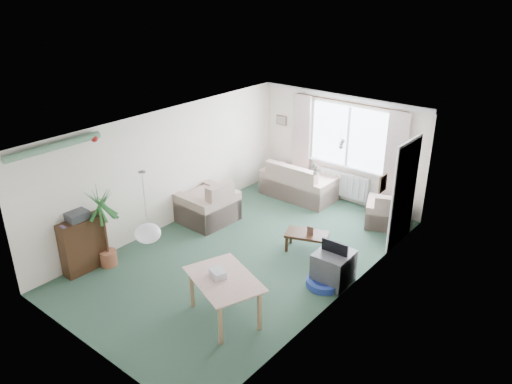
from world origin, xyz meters
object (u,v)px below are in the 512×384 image
Objects in this scene: coffee_table at (307,242)px; dining_table at (225,299)px; sofa at (299,180)px; armchair_corner at (388,208)px; houseplant at (104,228)px; bookshelf at (84,245)px; tv_cube at (333,267)px; pet_bed at (324,283)px; armchair_left at (207,200)px.

coffee_table is 2.44m from dining_table.
sofa is 2.04× the size of armchair_corner.
armchair_corner is 5.51m from houseplant.
coffee_table is 3.96m from bookshelf.
armchair_corner reaches higher than tv_cube.
coffee_table is 1.26× the size of tv_cube.
houseplant reaches higher than tv_cube.
tv_cube is at bearing -32.85° from coffee_table.
sofa is at bearing 127.88° from coffee_table.
armchair_corner is 1.41× the size of pet_bed.
houseplant reaches higher than sofa.
dining_table is 1.81m from pet_bed.
coffee_table is 1.11m from tv_cube.
armchair_corner is 0.76× the size of dining_table.
armchair_left reaches higher than tv_cube.
armchair_corner is at bearing 93.74° from pet_bed.
houseplant is (-3.12, -4.52, 0.37)m from armchair_corner.
pet_bed is at bearing 29.19° from houseplant.
bookshelf reaches higher than dining_table.
armchair_corner reaches higher than dining_table.
armchair_left reaches higher than sofa.
sofa is at bearing 110.82° from dining_table.
tv_cube is (3.54, 2.36, -0.20)m from bookshelf.
tv_cube is (3.20, -0.31, -0.18)m from armchair_left.
armchair_left is 2.70m from bookshelf.
coffee_table is at bearing 47.25° from armchair_corner.
tv_cube reaches higher than coffee_table.
coffee_table is (1.49, -1.91, -0.24)m from sofa.
sofa is at bearing 78.67° from bookshelf.
bookshelf reaches higher than sofa.
armchair_left is 0.95× the size of dining_table.
armchair_left is at bearing -172.88° from coffee_table.
bookshelf is 0.89× the size of dining_table.
pet_bed is (0.17, -2.68, -0.31)m from armchair_corner.
sofa reaches higher than dining_table.
bookshelf reaches higher than pet_bed.
armchair_left is (-2.98, -2.17, 0.09)m from armchair_corner.
bookshelf is at bearing -131.44° from coffee_table.
dining_table is 1.86× the size of pet_bed.
dining_table is at bearing 51.08° from armchair_left.
pet_bed is at bearing 131.18° from sofa.
sofa is at bearing 78.36° from houseplant.
sofa is 1.14× the size of houseplant.
dining_table is 1.76× the size of tv_cube.
houseplant is 3.84m from pet_bed.
coffee_table is 0.81× the size of bookshelf.
tv_cube is (0.22, -2.48, -0.09)m from armchair_corner.
sofa reaches higher than pet_bed.
armchair_left is at bearing 84.45° from bookshelf.
armchair_left reaches higher than coffee_table.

